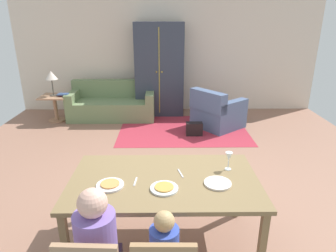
% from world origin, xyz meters
% --- Properties ---
extents(ground_plane, '(7.17, 6.13, 0.02)m').
position_xyz_m(ground_plane, '(0.00, 0.47, -0.01)').
color(ground_plane, '#926753').
extents(back_wall, '(7.17, 0.10, 2.70)m').
position_xyz_m(back_wall, '(0.00, 3.58, 1.35)').
color(back_wall, beige).
rests_on(back_wall, ground_plane).
extents(dining_table, '(1.77, 1.03, 0.76)m').
position_xyz_m(dining_table, '(-0.09, -1.23, 0.69)').
color(dining_table, olive).
rests_on(dining_table, ground_plane).
extents(plate_near_man, '(0.25, 0.25, 0.02)m').
position_xyz_m(plate_near_man, '(-0.57, -1.35, 0.77)').
color(plate_near_man, silver).
rests_on(plate_near_man, dining_table).
extents(pizza_near_man, '(0.17, 0.17, 0.01)m').
position_xyz_m(pizza_near_man, '(-0.57, -1.35, 0.78)').
color(pizza_near_man, '#E2914A').
rests_on(pizza_near_man, plate_near_man).
extents(plate_near_child, '(0.25, 0.25, 0.02)m').
position_xyz_m(plate_near_child, '(-0.09, -1.41, 0.77)').
color(plate_near_child, silver).
rests_on(plate_near_child, dining_table).
extents(pizza_near_child, '(0.17, 0.17, 0.01)m').
position_xyz_m(pizza_near_child, '(-0.09, -1.41, 0.78)').
color(pizza_near_child, gold).
rests_on(pizza_near_child, plate_near_child).
extents(plate_near_woman, '(0.25, 0.25, 0.02)m').
position_xyz_m(plate_near_woman, '(0.40, -1.33, 0.77)').
color(plate_near_woman, silver).
rests_on(plate_near_woman, dining_table).
extents(wine_glass, '(0.07, 0.07, 0.19)m').
position_xyz_m(wine_glass, '(0.55, -1.05, 0.89)').
color(wine_glass, silver).
rests_on(wine_glass, dining_table).
extents(fork, '(0.03, 0.15, 0.01)m').
position_xyz_m(fork, '(-0.35, -1.28, 0.76)').
color(fork, silver).
rests_on(fork, dining_table).
extents(knife, '(0.05, 0.17, 0.01)m').
position_xyz_m(knife, '(0.07, -1.13, 0.76)').
color(knife, silver).
rests_on(knife, dining_table).
extents(area_rug, '(2.60, 1.80, 0.01)m').
position_xyz_m(area_rug, '(0.31, 2.05, 0.00)').
color(area_rug, '#A82C3C').
rests_on(area_rug, ground_plane).
extents(couch, '(1.92, 0.86, 0.82)m').
position_xyz_m(couch, '(-1.27, 2.91, 0.30)').
color(couch, '#6D8357').
rests_on(couch, ground_plane).
extents(armchair, '(1.20, 1.20, 0.82)m').
position_xyz_m(armchair, '(1.01, 2.22, 0.32)').
color(armchair, slate).
rests_on(armchair, ground_plane).
extents(armoire, '(1.10, 0.59, 2.10)m').
position_xyz_m(armoire, '(-0.19, 3.19, 1.05)').
color(armoire, '#313746').
rests_on(armoire, ground_plane).
extents(side_table, '(0.56, 0.56, 0.58)m').
position_xyz_m(side_table, '(-2.49, 2.65, 0.38)').
color(side_table, '#A67959').
rests_on(side_table, ground_plane).
extents(table_lamp, '(0.26, 0.26, 0.54)m').
position_xyz_m(table_lamp, '(-2.49, 2.65, 1.01)').
color(table_lamp, '#4C463D').
rests_on(table_lamp, side_table).
extents(book_lower, '(0.22, 0.16, 0.03)m').
position_xyz_m(book_lower, '(-2.28, 2.66, 0.59)').
color(book_lower, maroon).
rests_on(book_lower, side_table).
extents(book_upper, '(0.22, 0.16, 0.03)m').
position_xyz_m(book_upper, '(-2.27, 2.61, 0.62)').
color(book_upper, '#314975').
rests_on(book_upper, book_lower).
extents(handbag, '(0.32, 0.16, 0.26)m').
position_xyz_m(handbag, '(0.50, 1.75, 0.13)').
color(handbag, black).
rests_on(handbag, ground_plane).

